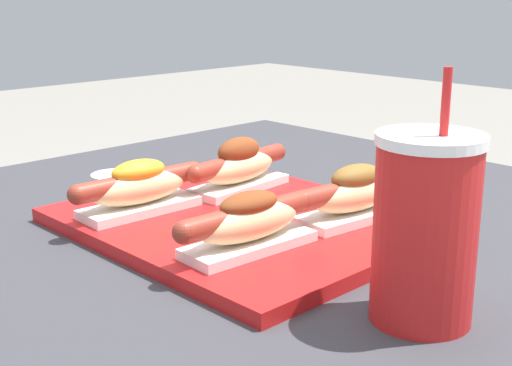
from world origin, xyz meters
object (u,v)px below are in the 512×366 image
at_px(serving_tray, 245,222).
at_px(hot_dog_2, 239,166).
at_px(hot_dog_0, 139,187).
at_px(hot_dog_1, 249,222).
at_px(sauce_bowl, 114,179).
at_px(drink_cup, 425,229).
at_px(hot_dog_3, 355,194).

distance_m(serving_tray, hot_dog_2, 0.13).
distance_m(hot_dog_0, hot_dog_1, 0.20).
bearing_deg(sauce_bowl, hot_dog_0, -23.23).
height_order(sauce_bowl, drink_cup, drink_cup).
relative_size(hot_dog_3, sauce_bowl, 2.77).
height_order(hot_dog_1, hot_dog_2, hot_dog_2).
bearing_deg(serving_tray, hot_dog_2, 141.01).
xyz_separation_m(hot_dog_0, hot_dog_2, (0.01, 0.17, 0.00)).
bearing_deg(sauce_bowl, hot_dog_1, -10.37).
height_order(serving_tray, hot_dog_0, hot_dog_0).
bearing_deg(hot_dog_0, hot_dog_2, 85.78).
bearing_deg(sauce_bowl, drink_cup, -4.54).
xyz_separation_m(hot_dog_1, hot_dog_2, (-0.19, 0.16, 0.00)).
distance_m(hot_dog_1, hot_dog_2, 0.25).
bearing_deg(sauce_bowl, hot_dog_2, 24.29).
bearing_deg(serving_tray, hot_dog_0, -140.23).
xyz_separation_m(serving_tray, sauce_bowl, (-0.29, -0.01, 0.00)).
height_order(hot_dog_1, drink_cup, drink_cup).
relative_size(hot_dog_0, hot_dog_1, 1.00).
distance_m(hot_dog_0, hot_dog_3, 0.28).
relative_size(hot_dog_0, hot_dog_3, 1.00).
distance_m(hot_dog_0, drink_cup, 0.42).
bearing_deg(hot_dog_1, serving_tray, 139.09).
bearing_deg(drink_cup, hot_dog_1, -173.87).
height_order(hot_dog_1, hot_dog_3, hot_dog_3).
distance_m(hot_dog_0, hot_dog_2, 0.17).
xyz_separation_m(serving_tray, hot_dog_2, (-0.09, 0.08, 0.04)).
xyz_separation_m(hot_dog_2, hot_dog_3, (0.20, 0.01, -0.00)).
height_order(hot_dog_0, hot_dog_3, hot_dog_3).
relative_size(hot_dog_0, drink_cup, 0.85).
relative_size(sauce_bowl, drink_cup, 0.30).
bearing_deg(hot_dog_1, hot_dog_3, 85.11).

